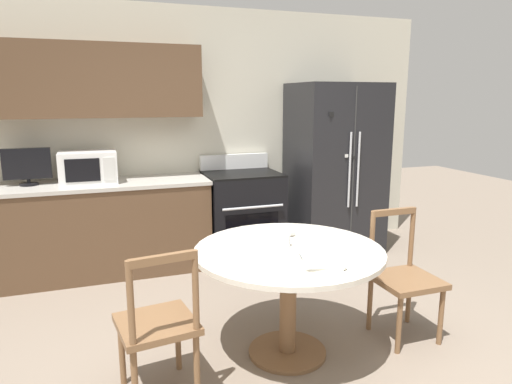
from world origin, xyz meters
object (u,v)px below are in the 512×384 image
Objects in this scene: microwave at (88,167)px; dining_chair_left at (158,325)px; refrigerator at (335,169)px; countertop_tv at (27,165)px; dining_chair_right at (404,278)px; oven_range at (242,215)px; candle_glass at (284,241)px.

dining_chair_left is (0.34, -2.11, -0.61)m from microwave.
refrigerator is at bearing -2.68° from microwave.
countertop_tv is 0.45× the size of dining_chair_right.
dining_chair_right is (2.08, -2.00, -0.61)m from microwave.
countertop_tv is 0.45× the size of dining_chair_left.
oven_range is 13.11× the size of candle_glass.
microwave is at bearing 91.39° from dining_chair_left.
countertop_tv is at bearing 131.47° from candle_glass.
dining_chair_left reaches higher than candle_glass.
candle_glass is at bearing -57.89° from microwave.
candle_glass is (0.85, 0.21, 0.34)m from dining_chair_left.
countertop_tv is at bearing 177.10° from refrigerator.
oven_range reaches higher than dining_chair_left.
microwave reaches higher than candle_glass.
microwave is at bearing 122.11° from candle_glass.
refrigerator is 2.00m from dining_chair_right.
countertop_tv is 4.95× the size of candle_glass.
countertop_tv is 2.61m from candle_glass.
microwave is 2.95m from dining_chair_right.
refrigerator is at bearing -2.90° from countertop_tv.
oven_range is 1.20× the size of dining_chair_right.
countertop_tv reaches higher than microwave.
refrigerator is 22.30× the size of candle_glass.
microwave is (-1.50, 0.05, 0.58)m from oven_range.
microwave reaches higher than oven_range.
countertop_tv reaches higher than candle_glass.
candle_glass is at bearing 6.21° from dining_chair_left.
microwave is at bearing -43.96° from dining_chair_right.
dining_chair_left is at bearing -68.21° from countertop_tv.
candle_glass is at bearing -127.15° from refrigerator.
microwave is 6.18× the size of candle_glass.
microwave is 0.56× the size of dining_chair_right.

